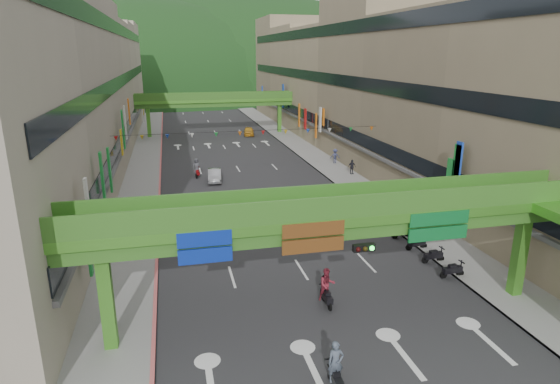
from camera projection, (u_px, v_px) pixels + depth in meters
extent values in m
cube|color=#28282B|center=(228.00, 152.00, 65.58)|extent=(18.00, 140.00, 0.02)
cube|color=gray|center=(146.00, 156.00, 63.14)|extent=(4.00, 140.00, 0.15)
cube|color=gray|center=(303.00, 148.00, 67.99)|extent=(4.00, 140.00, 0.15)
cube|color=#CC5959|center=(161.00, 155.00, 63.56)|extent=(0.20, 140.00, 0.18)
cube|color=gray|center=(290.00, 149.00, 67.57)|extent=(0.20, 140.00, 0.18)
cube|color=#9E937F|center=(74.00, 85.00, 58.68)|extent=(12.00, 95.00, 19.00)
cube|color=black|center=(129.00, 126.00, 61.53)|extent=(0.08, 90.25, 1.40)
cube|color=black|center=(124.00, 79.00, 59.81)|extent=(0.08, 90.25, 1.40)
cube|color=black|center=(120.00, 30.00, 58.10)|extent=(0.08, 90.25, 1.40)
cube|color=gray|center=(357.00, 81.00, 67.05)|extent=(12.00, 95.00, 19.00)
cube|color=black|center=(316.00, 120.00, 67.24)|extent=(0.08, 90.25, 1.40)
cube|color=black|center=(317.00, 77.00, 65.52)|extent=(0.08, 90.25, 1.40)
cube|color=black|center=(318.00, 32.00, 63.80)|extent=(0.08, 90.25, 1.40)
cube|color=#4C9E2D|center=(336.00, 216.00, 22.91)|extent=(28.00, 2.20, 0.50)
cube|color=#387223|center=(336.00, 228.00, 23.08)|extent=(28.00, 1.76, 0.70)
cube|color=#4C9E2D|center=(107.00, 303.00, 21.45)|extent=(0.60, 0.60, 4.80)
cube|color=#4C9E2D|center=(519.00, 257.00, 26.29)|extent=(0.60, 0.60, 4.80)
cube|color=#387223|center=(344.00, 207.00, 21.71)|extent=(28.00, 0.12, 1.10)
cube|color=#387223|center=(330.00, 195.00, 23.65)|extent=(28.00, 0.12, 1.10)
cube|color=navy|center=(205.00, 248.00, 20.64)|extent=(2.40, 0.12, 1.50)
cube|color=#593314|center=(313.00, 238.00, 21.75)|extent=(3.00, 0.12, 1.50)
cube|color=#0C5926|center=(439.00, 227.00, 23.18)|extent=(3.20, 0.12, 1.50)
cube|color=black|center=(364.00, 248.00, 22.34)|extent=(1.10, 0.28, 0.35)
cube|color=#4C9E2D|center=(215.00, 101.00, 77.93)|extent=(28.00, 2.20, 0.50)
cube|color=#387223|center=(215.00, 104.00, 78.10)|extent=(28.00, 1.76, 0.70)
cube|color=#4C9E2D|center=(149.00, 123.00, 76.46)|extent=(0.60, 0.60, 4.80)
cube|color=#4C9E2D|center=(279.00, 119.00, 81.31)|extent=(0.60, 0.60, 4.80)
cube|color=#387223|center=(216.00, 96.00, 76.73)|extent=(28.00, 0.12, 1.10)
cube|color=#387223|center=(214.00, 95.00, 78.67)|extent=(28.00, 0.12, 1.10)
ellipsoid|color=#1C4419|center=(146.00, 92.00, 164.86)|extent=(168.00, 140.00, 112.00)
ellipsoid|color=#1C4419|center=(249.00, 87.00, 192.32)|extent=(208.00, 176.00, 128.00)
cylinder|color=black|center=(251.00, 131.00, 45.16)|extent=(26.00, 0.03, 0.03)
cone|color=red|center=(116.00, 139.00, 42.48)|extent=(0.36, 0.36, 0.40)
cone|color=gold|center=(142.00, 138.00, 42.98)|extent=(0.36, 0.36, 0.40)
cone|color=#193FB2|center=(167.00, 137.00, 43.48)|extent=(0.36, 0.36, 0.40)
cone|color=silver|center=(192.00, 136.00, 43.98)|extent=(0.36, 0.36, 0.40)
cone|color=#198C33|center=(216.00, 135.00, 44.48)|extent=(0.36, 0.36, 0.40)
cone|color=orange|center=(240.00, 134.00, 44.98)|extent=(0.36, 0.36, 0.40)
cone|color=red|center=(263.00, 133.00, 45.48)|extent=(0.36, 0.36, 0.40)
cone|color=gold|center=(286.00, 132.00, 45.99)|extent=(0.36, 0.36, 0.40)
cone|color=#193FB2|center=(308.00, 131.00, 46.49)|extent=(0.36, 0.36, 0.40)
cone|color=silver|center=(329.00, 130.00, 46.99)|extent=(0.36, 0.36, 0.40)
cone|color=#198C33|center=(351.00, 129.00, 47.49)|extent=(0.36, 0.36, 0.40)
cone|color=orange|center=(371.00, 129.00, 47.99)|extent=(0.36, 0.36, 0.40)
cube|color=black|center=(335.00, 377.00, 19.37)|extent=(0.40, 1.31, 0.35)
cube|color=black|center=(335.00, 372.00, 19.30)|extent=(0.32, 0.56, 0.18)
cube|color=black|center=(331.00, 358.00, 19.73)|extent=(0.55, 0.08, 0.06)
cylinder|color=black|center=(330.00, 374.00, 19.96)|extent=(0.12, 0.50, 0.50)
imported|color=#414B59|center=(336.00, 362.00, 19.17)|extent=(0.69, 0.47, 1.83)
cube|color=black|center=(327.00, 296.00, 25.76)|extent=(0.36, 1.30, 0.35)
cube|color=black|center=(327.00, 292.00, 25.68)|extent=(0.30, 0.55, 0.18)
cube|color=black|center=(324.00, 284.00, 26.13)|extent=(0.55, 0.06, 0.06)
cylinder|color=black|center=(323.00, 296.00, 26.35)|extent=(0.10, 0.50, 0.50)
cylinder|color=black|center=(330.00, 306.00, 25.33)|extent=(0.10, 0.50, 0.50)
imported|color=maroon|center=(327.00, 284.00, 25.55)|extent=(0.91, 0.71, 1.87)
cube|color=#9B9BA3|center=(178.00, 216.00, 38.41)|extent=(0.36, 1.30, 0.35)
cube|color=#9B9BA3|center=(178.00, 213.00, 38.34)|extent=(0.30, 0.55, 0.18)
cube|color=#9B9BA3|center=(177.00, 208.00, 38.78)|extent=(0.55, 0.06, 0.06)
cylinder|color=black|center=(178.00, 217.00, 39.01)|extent=(0.10, 0.50, 0.50)
cylinder|color=black|center=(178.00, 222.00, 37.98)|extent=(0.10, 0.50, 0.50)
imported|color=#272F3C|center=(177.00, 209.00, 38.22)|extent=(1.00, 0.42, 1.69)
cube|color=maroon|center=(197.00, 173.00, 52.37)|extent=(0.58, 1.34, 0.35)
cube|color=maroon|center=(197.00, 170.00, 52.30)|extent=(0.40, 0.60, 0.18)
cube|color=maroon|center=(197.00, 167.00, 52.75)|extent=(0.55, 0.16, 0.06)
cylinder|color=black|center=(198.00, 174.00, 52.98)|extent=(0.19, 0.51, 0.50)
cylinder|color=black|center=(196.00, 176.00, 51.93)|extent=(0.19, 0.51, 0.50)
imported|color=#414248|center=(197.00, 166.00, 52.17)|extent=(0.98, 0.73, 1.82)
cube|color=black|center=(452.00, 270.00, 28.93)|extent=(1.32, 0.45, 0.35)
cube|color=black|center=(453.00, 266.00, 28.86)|extent=(0.57, 0.34, 0.18)
cube|color=black|center=(462.00, 262.00, 28.87)|extent=(0.10, 0.55, 0.06)
cylinder|color=black|center=(460.00, 273.00, 29.09)|extent=(0.51, 0.14, 0.50)
cylinder|color=black|center=(444.00, 275.00, 28.94)|extent=(0.51, 0.14, 0.50)
cube|color=black|center=(433.00, 255.00, 30.98)|extent=(1.32, 0.45, 0.35)
cube|color=black|center=(434.00, 252.00, 30.91)|extent=(0.57, 0.34, 0.18)
cube|color=black|center=(442.00, 248.00, 30.92)|extent=(0.10, 0.55, 0.06)
cylinder|color=black|center=(441.00, 259.00, 31.15)|extent=(0.51, 0.14, 0.50)
cylinder|color=black|center=(425.00, 260.00, 30.99)|extent=(0.51, 0.14, 0.50)
cube|color=black|center=(417.00, 243.00, 33.03)|extent=(1.32, 0.45, 0.35)
cube|color=black|center=(417.00, 239.00, 32.96)|extent=(0.57, 0.34, 0.18)
cube|color=black|center=(425.00, 236.00, 32.97)|extent=(0.10, 0.55, 0.06)
cylinder|color=black|center=(424.00, 246.00, 33.20)|extent=(0.51, 0.14, 0.50)
cylinder|color=black|center=(409.00, 247.00, 33.04)|extent=(0.51, 0.14, 0.50)
cube|color=black|center=(402.00, 232.00, 35.08)|extent=(1.32, 0.45, 0.35)
cube|color=black|center=(402.00, 228.00, 35.01)|extent=(0.57, 0.34, 0.18)
cube|color=black|center=(409.00, 225.00, 35.02)|extent=(0.10, 0.55, 0.06)
cylinder|color=black|center=(409.00, 235.00, 35.25)|extent=(0.51, 0.14, 0.50)
cylinder|color=black|center=(395.00, 236.00, 35.09)|extent=(0.51, 0.14, 0.50)
cube|color=black|center=(389.00, 222.00, 37.14)|extent=(1.32, 0.45, 0.35)
cube|color=black|center=(389.00, 219.00, 37.06)|extent=(0.57, 0.34, 0.18)
cube|color=black|center=(396.00, 215.00, 37.07)|extent=(0.10, 0.55, 0.06)
cylinder|color=black|center=(395.00, 225.00, 37.30)|extent=(0.51, 0.14, 0.50)
cylinder|color=black|center=(382.00, 226.00, 37.14)|extent=(0.51, 0.14, 0.50)
cube|color=black|center=(377.00, 213.00, 39.19)|extent=(1.32, 0.45, 0.35)
cube|color=black|center=(377.00, 210.00, 39.12)|extent=(0.57, 0.34, 0.18)
cube|color=black|center=(384.00, 207.00, 39.12)|extent=(0.10, 0.55, 0.06)
cylinder|color=black|center=(383.00, 216.00, 39.35)|extent=(0.51, 0.14, 0.50)
cylinder|color=black|center=(371.00, 217.00, 39.19)|extent=(0.51, 0.14, 0.50)
imported|color=#96989C|center=(215.00, 175.00, 50.69)|extent=(1.76, 4.10, 1.31)
imported|color=yellow|center=(249.00, 131.00, 78.88)|extent=(2.23, 4.30, 1.40)
imported|color=maroon|center=(415.00, 221.00, 36.26)|extent=(0.99, 0.82, 1.85)
imported|color=black|center=(352.00, 168.00, 53.19)|extent=(1.02, 0.50, 1.68)
imported|color=#33385C|center=(335.00, 157.00, 58.42)|extent=(0.95, 0.74, 1.80)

